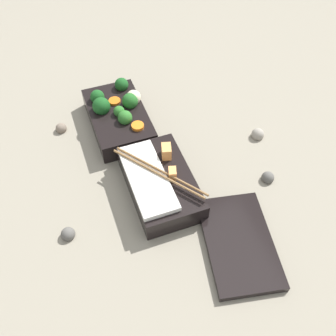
{
  "coord_description": "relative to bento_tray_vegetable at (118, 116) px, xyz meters",
  "views": [
    {
      "loc": [
        0.6,
        -0.15,
        0.7
      ],
      "look_at": [
        0.1,
        0.03,
        0.05
      ],
      "focal_mm": 42.0,
      "sensor_mm": 36.0,
      "label": 1
    }
  ],
  "objects": [
    {
      "name": "pebble_1",
      "position": [
        0.16,
        0.31,
        -0.02
      ],
      "size": [
        0.03,
        0.03,
        0.03
      ],
      "primitive_type": "sphere",
      "color": "gray",
      "rests_on": "ground_plane"
    },
    {
      "name": "ground_plane",
      "position": [
        0.12,
        0.02,
        -0.03
      ],
      "size": [
        3.0,
        3.0,
        0.0
      ],
      "primitive_type": "plane",
      "color": "gray"
    },
    {
      "name": "pebble_0",
      "position": [
        -0.03,
        -0.14,
        -0.02
      ],
      "size": [
        0.03,
        0.03,
        0.03
      ],
      "primitive_type": "sphere",
      "color": "#7A6B5B",
      "rests_on": "ground_plane"
    },
    {
      "name": "bento_lid",
      "position": [
        0.41,
        0.13,
        -0.02
      ],
      "size": [
        0.24,
        0.17,
        0.01
      ],
      "primitive_type": "cube",
      "rotation": [
        0.0,
        0.0,
        -0.2
      ],
      "color": "black",
      "rests_on": "ground_plane"
    },
    {
      "name": "bento_tray_rice",
      "position": [
        0.23,
        0.03,
        -0.0
      ],
      "size": [
        0.22,
        0.14,
        0.08
      ],
      "color": "black",
      "rests_on": "ground_plane"
    },
    {
      "name": "pebble_2",
      "position": [
        0.27,
        -0.18,
        -0.02
      ],
      "size": [
        0.03,
        0.03,
        0.03
      ],
      "primitive_type": "sphere",
      "color": "#595651",
      "rests_on": "ground_plane"
    },
    {
      "name": "bento_tray_vegetable",
      "position": [
        0.0,
        0.0,
        0.0
      ],
      "size": [
        0.22,
        0.13,
        0.08
      ],
      "color": "black",
      "rests_on": "ground_plane"
    },
    {
      "name": "pebble_3",
      "position": [
        0.28,
        0.26,
        -0.02
      ],
      "size": [
        0.03,
        0.03,
        0.03
      ],
      "primitive_type": "sphere",
      "color": "#595651",
      "rests_on": "ground_plane"
    }
  ]
}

